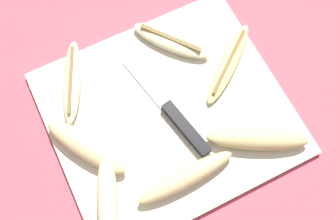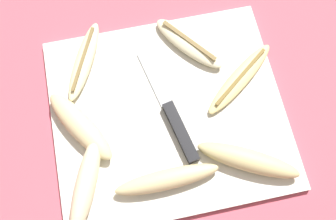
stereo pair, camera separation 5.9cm
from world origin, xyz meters
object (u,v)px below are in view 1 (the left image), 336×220
(knife, at_px, (179,121))
(banana_bright_far, at_px, (171,41))
(banana_mellow_near, at_px, (186,177))
(banana_spotted_left, at_px, (257,139))
(banana_golden_short, at_px, (228,63))
(banana_cream_curved, at_px, (72,81))
(banana_pale_long, at_px, (108,203))
(banana_ripe_center, at_px, (85,145))

(knife, bearing_deg, banana_bright_far, 57.02)
(banana_mellow_near, bearing_deg, knife, 69.10)
(banana_spotted_left, xyz_separation_m, banana_golden_short, (0.03, 0.15, -0.01))
(banana_cream_curved, relative_size, banana_golden_short, 1.00)
(knife, relative_size, banana_pale_long, 1.37)
(banana_cream_curved, distance_m, banana_ripe_center, 0.13)
(banana_cream_curved, height_order, banana_golden_short, banana_cream_curved)
(banana_golden_short, bearing_deg, banana_ripe_center, -174.25)
(banana_bright_far, bearing_deg, banana_spotted_left, -78.93)
(banana_spotted_left, relative_size, banana_pale_long, 1.03)
(banana_cream_curved, height_order, banana_ripe_center, banana_ripe_center)
(banana_cream_curved, distance_m, banana_pale_long, 0.23)
(banana_spotted_left, distance_m, banana_golden_short, 0.16)
(banana_bright_far, distance_m, banana_cream_curved, 0.20)
(knife, xyz_separation_m, banana_spotted_left, (0.10, -0.09, 0.01))
(banana_spotted_left, distance_m, banana_bright_far, 0.25)
(banana_bright_far, height_order, banana_golden_short, banana_bright_far)
(banana_cream_curved, relative_size, banana_pale_long, 0.97)
(banana_cream_curved, xyz_separation_m, banana_ripe_center, (-0.02, -0.12, 0.01))
(knife, distance_m, banana_pale_long, 0.19)
(banana_mellow_near, bearing_deg, banana_bright_far, 69.07)
(banana_cream_curved, bearing_deg, banana_spotted_left, -44.88)
(knife, bearing_deg, banana_pale_long, -167.93)
(banana_spotted_left, distance_m, banana_pale_long, 0.28)
(banana_spotted_left, bearing_deg, banana_bright_far, 101.07)
(knife, distance_m, banana_cream_curved, 0.21)
(banana_ripe_center, bearing_deg, banana_pale_long, -92.22)
(banana_golden_short, bearing_deg, banana_cream_curved, 161.18)
(knife, distance_m, banana_bright_far, 0.16)
(banana_spotted_left, bearing_deg, banana_mellow_near, -178.52)
(banana_bright_far, bearing_deg, knife, -110.95)
(banana_cream_curved, relative_size, banana_mellow_near, 0.92)
(banana_ripe_center, bearing_deg, banana_golden_short, 5.75)
(knife, xyz_separation_m, banana_ripe_center, (-0.17, 0.03, 0.01))
(banana_ripe_center, bearing_deg, knife, -10.33)
(banana_spotted_left, bearing_deg, banana_ripe_center, 155.71)
(banana_ripe_center, height_order, banana_golden_short, banana_ripe_center)
(knife, relative_size, banana_spotted_left, 1.33)
(banana_bright_far, xyz_separation_m, banana_ripe_center, (-0.22, -0.12, 0.01))
(banana_spotted_left, bearing_deg, knife, 138.73)
(banana_ripe_center, bearing_deg, banana_bright_far, 28.20)
(banana_bright_far, bearing_deg, banana_ripe_center, -151.80)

